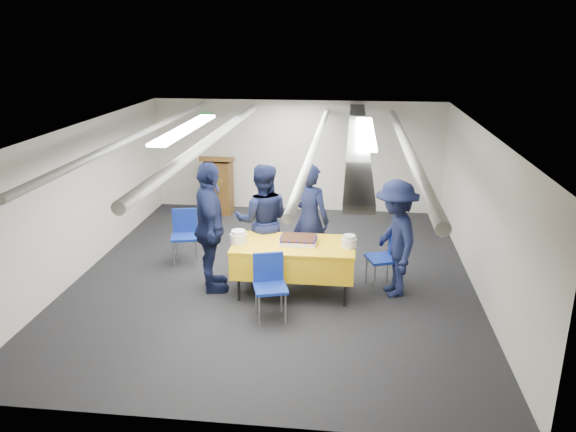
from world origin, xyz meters
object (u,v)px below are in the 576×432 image
object	(u,v)px
chair_near	(269,280)
sailor_d	(395,239)
podium	(218,184)
sailor_b	(263,221)
sailor_c	(210,228)
sheet_cake	(298,240)
chair_right	(388,253)
chair_left	(185,230)
serving_table	(294,257)
sailor_a	(309,220)

from	to	relation	value
chair_near	sailor_d	world-z (taller)	sailor_d
podium	sailor_b	bearing A→B (deg)	-64.85
chair_near	sailor_c	distance (m)	1.27
sailor_b	sailor_d	size ratio (longest dim) A/B	1.04
sheet_cake	chair_right	world-z (taller)	chair_right
chair_right	sailor_c	distance (m)	2.61
chair_left	sailor_b	bearing A→B (deg)	-16.06
serving_table	chair_left	distance (m)	2.16
chair_near	sailor_d	bearing A→B (deg)	27.86
chair_right	chair_left	bearing A→B (deg)	169.18
serving_table	sheet_cake	size ratio (longest dim) A/B	3.28
sailor_d	chair_near	bearing A→B (deg)	-75.59
chair_near	chair_left	bearing A→B (deg)	133.56
sailor_d	sailor_b	bearing A→B (deg)	-116.98
sailor_a	sheet_cake	bearing A→B (deg)	104.70
sheet_cake	sailor_d	world-z (taller)	sailor_d
chair_right	sailor_c	bearing A→B (deg)	-171.16
sheet_cake	serving_table	bearing A→B (deg)	-149.13
chair_right	sailor_a	size ratio (longest dim) A/B	0.49
sailor_a	chair_left	bearing A→B (deg)	15.04
sailor_b	sailor_d	distance (m)	2.02
sailor_a	sailor_b	distance (m)	0.72
chair_left	sailor_d	bearing A→B (deg)	-14.57
podium	chair_near	world-z (taller)	podium
podium	chair_near	distance (m)	4.68
sheet_cake	chair_left	bearing A→B (deg)	153.45
sailor_a	sailor_b	world-z (taller)	sailor_a
serving_table	chair_left	world-z (taller)	chair_left
serving_table	chair_right	bearing A→B (deg)	16.42
sailor_b	chair_left	bearing A→B (deg)	-22.83
sheet_cake	chair_right	size ratio (longest dim) A/B	0.60
podium	chair_near	xyz separation A→B (m)	(1.71, -4.35, -0.08)
serving_table	sailor_a	xyz separation A→B (m)	(0.16, 0.74, 0.32)
podium	sailor_c	bearing A→B (deg)	-78.30
serving_table	sailor_a	distance (m)	0.82
serving_table	podium	bearing A→B (deg)	118.33
serving_table	chair_right	xyz separation A→B (m)	(1.34, 0.40, -0.03)
serving_table	chair_near	size ratio (longest dim) A/B	1.98
podium	sailor_b	distance (m)	3.33
chair_near	chair_left	distance (m)	2.40
sailor_b	podium	bearing A→B (deg)	-71.62
podium	sailor_c	xyz separation A→B (m)	(0.75, -3.63, 0.34)
chair_near	chair_right	xyz separation A→B (m)	(1.59, 1.12, 0.00)
chair_left	sailor_d	size ratio (longest dim) A/B	0.51
chair_left	sailor_a	size ratio (longest dim) A/B	0.49
chair_right	sailor_a	distance (m)	1.28
sailor_c	sailor_d	size ratio (longest dim) A/B	1.13
chair_near	sailor_d	distance (m)	1.91
podium	chair_right	distance (m)	4.62
chair_near	sailor_c	xyz separation A→B (m)	(-0.96, 0.72, 0.42)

